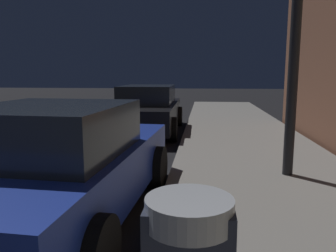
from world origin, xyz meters
name	(u,v)px	position (x,y,z in m)	size (l,w,h in m)	color
car_blue	(59,165)	(2.85, 1.97, 0.70)	(2.24, 4.18, 1.43)	navy
car_black	(148,109)	(2.85, 8.20, 0.71)	(2.02, 4.53, 1.43)	black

